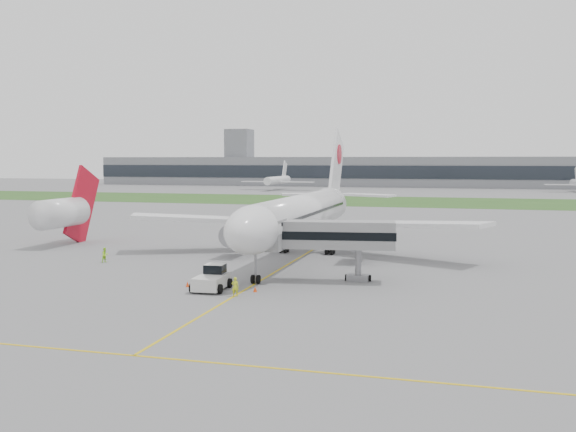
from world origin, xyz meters
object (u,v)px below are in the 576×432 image
(jet_bridge, at_px, (323,236))
(neighbor_aircraft, at_px, (63,212))
(pushback_tug, at_px, (212,278))
(airliner, at_px, (303,213))
(ground_crew_near, at_px, (235,287))

(jet_bridge, bearing_deg, neighbor_aircraft, 150.04)
(pushback_tug, height_order, neighbor_aircraft, neighbor_aircraft)
(airliner, relative_size, pushback_tug, 11.40)
(jet_bridge, bearing_deg, airliner, 102.75)
(airliner, bearing_deg, ground_crew_near, -89.72)
(airliner, height_order, neighbor_aircraft, airliner)
(neighbor_aircraft, bearing_deg, airliner, -2.28)
(neighbor_aircraft, bearing_deg, ground_crew_near, -37.61)
(neighbor_aircraft, bearing_deg, jet_bridge, -23.46)
(jet_bridge, height_order, neighbor_aircraft, neighbor_aircraft)
(airliner, xyz_separation_m, pushback_tug, (-3.15, -23.77, -4.58))
(ground_crew_near, height_order, neighbor_aircraft, neighbor_aircraft)
(airliner, distance_m, pushback_tug, 24.41)
(airliner, distance_m, neighbor_aircraft, 36.45)
(pushback_tug, distance_m, jet_bridge, 12.31)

